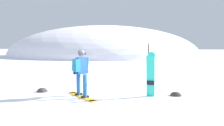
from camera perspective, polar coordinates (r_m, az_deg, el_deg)
The scene contains 7 objects.
ground_plane at distance 6.57m, azimuth -7.10°, elevation -11.25°, with size 300.00×300.00×0.00m, color white.
ridge_peak_main at distance 43.09m, azimuth -2.72°, elevation 2.24°, with size 39.35×35.41×12.46m.
snowboarder_main at distance 7.10m, azimuth -9.04°, elevation -2.49°, with size 1.53×1.21×1.71m.
spare_snowboard at distance 7.13m, azimuth 11.12°, elevation -3.26°, with size 0.28×0.37×1.63m.
piste_marker_near at distance 7.42m, azimuth 10.45°, elevation -0.66°, with size 0.20×0.20×1.96m.
rock_dark at distance 8.47m, azimuth -19.53°, elevation -7.85°, with size 0.45×0.38×0.32m.
rock_mid at distance 7.74m, azimuth 17.99°, elevation -8.99°, with size 0.41×0.35×0.29m.
Camera 1 is at (2.47, -5.81, 1.79)m, focal length 31.57 mm.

